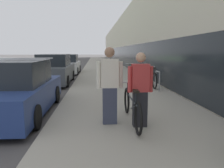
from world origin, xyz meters
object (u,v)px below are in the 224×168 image
at_px(person_rider, 140,90).
at_px(cruiser_bike_middle, 144,74).
at_px(tandem_bicycle, 132,107).
at_px(person_bystander, 110,86).
at_px(bike_rack_hoop, 158,79).
at_px(vintage_roadster_curbside, 55,70).
at_px(cruiser_bike_farthest, 130,71).
at_px(cruiser_bike_nearest, 152,79).
at_px(parked_sedan_curbside, 17,90).
at_px(parked_sedan_far, 67,65).

relative_size(person_rider, cruiser_bike_middle, 0.97).
xyz_separation_m(tandem_bicycle, person_bystander, (-0.53, -0.02, 0.52)).
height_order(bike_rack_hoop, vintage_roadster_curbside, vintage_roadster_curbside).
bearing_deg(cruiser_bike_farthest, person_bystander, -102.03).
xyz_separation_m(person_rider, cruiser_bike_nearest, (1.66, 5.30, -0.44)).
relative_size(bike_rack_hoop, vintage_roadster_curbside, 0.18).
distance_m(tandem_bicycle, parked_sedan_curbside, 3.43).
distance_m(vintage_roadster_curbside, parked_sedan_far, 5.42).
distance_m(cruiser_bike_middle, parked_sedan_curbside, 7.78).
distance_m(tandem_bicycle, cruiser_bike_farthest, 9.72).
relative_size(person_bystander, vintage_roadster_curbside, 0.38).
height_order(person_bystander, cruiser_bike_nearest, person_bystander).
distance_m(bike_rack_hoop, cruiser_bike_middle, 3.13).
relative_size(cruiser_bike_nearest, vintage_roadster_curbside, 0.38).
distance_m(tandem_bicycle, cruiser_bike_nearest, 5.33).
bearing_deg(cruiser_bike_farthest, person_rider, -97.98).
relative_size(bike_rack_hoop, cruiser_bike_farthest, 0.48).
relative_size(person_bystander, parked_sedan_curbside, 0.40).
xyz_separation_m(tandem_bicycle, vintage_roadster_curbside, (-3.16, 7.60, 0.24)).
distance_m(person_rider, cruiser_bike_middle, 7.79).
distance_m(cruiser_bike_nearest, vintage_roadster_curbside, 5.59).
bearing_deg(parked_sedan_far, person_rider, -76.24).
xyz_separation_m(person_rider, parked_sedan_curbside, (-3.27, 1.66, -0.27)).
bearing_deg(cruiser_bike_farthest, bike_rack_hoop, -86.77).
distance_m(bike_rack_hoop, parked_sedan_far, 10.14).
bearing_deg(vintage_roadster_curbside, person_bystander, -70.92).
bearing_deg(parked_sedan_far, parked_sedan_curbside, -90.05).
bearing_deg(person_rider, cruiser_bike_nearest, 72.66).
relative_size(person_bystander, parked_sedan_far, 0.43).
height_order(bike_rack_hoop, cruiser_bike_middle, cruiser_bike_middle).
distance_m(person_bystander, cruiser_bike_nearest, 5.57).
height_order(bike_rack_hoop, cruiser_bike_farthest, cruiser_bike_farthest).
bearing_deg(parked_sedan_far, vintage_roadster_curbside, -90.45).
xyz_separation_m(tandem_bicycle, bike_rack_hoop, (1.83, 4.16, 0.14)).
bearing_deg(cruiser_bike_farthest, tandem_bicycle, -99.01).
bearing_deg(cruiser_bike_nearest, parked_sedan_curbside, -143.52).
bearing_deg(parked_sedan_curbside, cruiser_bike_middle, 49.47).
bearing_deg(cruiser_bike_nearest, bike_rack_hoop, -87.58).
bearing_deg(cruiser_bike_farthest, vintage_roadster_curbside, -156.83).
height_order(cruiser_bike_farthest, parked_sedan_far, parked_sedan_far).
bearing_deg(cruiser_bike_nearest, person_rider, -107.34).
relative_size(cruiser_bike_nearest, parked_sedan_curbside, 0.40).
bearing_deg(tandem_bicycle, person_bystander, -178.02).
bearing_deg(tandem_bicycle, vintage_roadster_curbside, 112.60).
relative_size(person_bystander, cruiser_bike_farthest, 1.00).
bearing_deg(person_bystander, cruiser_bike_nearest, 65.28).
height_order(person_rider, parked_sedan_curbside, person_rider).
bearing_deg(cruiser_bike_farthest, cruiser_bike_nearest, -86.62).
bearing_deg(person_rider, vintage_roadster_curbside, 112.72).
distance_m(cruiser_bike_middle, cruiser_bike_farthest, 2.35).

